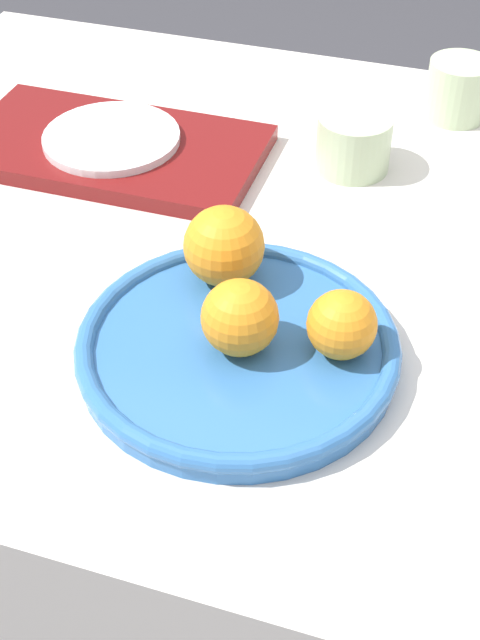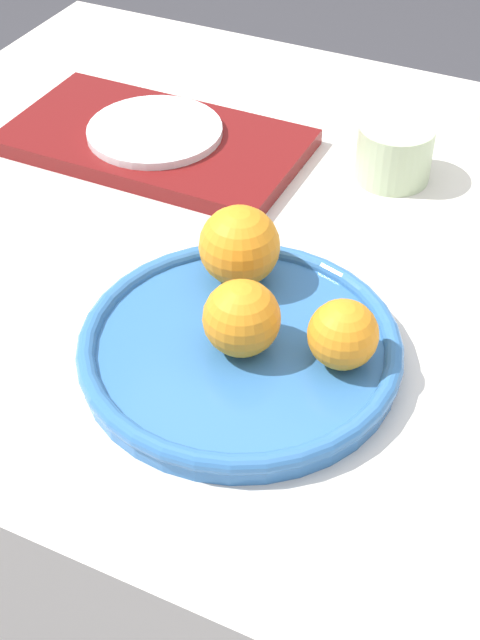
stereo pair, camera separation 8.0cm
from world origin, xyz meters
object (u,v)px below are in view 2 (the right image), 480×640
(orange_2, at_px, (239,246))
(orange_1, at_px, (343,334))
(fruit_platter, at_px, (240,348))
(orange_0, at_px, (242,318))
(side_plate, at_px, (155,131))
(cup_1, at_px, (394,152))
(serving_tray, at_px, (156,142))

(orange_2, bearing_deg, orange_1, -26.97)
(fruit_platter, bearing_deg, orange_0, -45.95)
(fruit_platter, xyz_separation_m, side_plate, (-0.26, 0.30, 0.01))
(orange_0, bearing_deg, fruit_platter, 134.05)
(orange_1, bearing_deg, orange_0, -165.69)
(orange_0, xyz_separation_m, side_plate, (-0.26, 0.30, -0.03))
(orange_1, relative_size, cup_1, 0.71)
(orange_1, bearing_deg, fruit_platter, -168.03)
(orange_2, xyz_separation_m, side_plate, (-0.22, 0.21, -0.04))
(serving_tray, bearing_deg, orange_0, -48.98)
(orange_2, distance_m, side_plate, 0.30)
(orange_0, relative_size, orange_2, 0.89)
(orange_2, bearing_deg, orange_0, -63.41)
(orange_2, bearing_deg, fruit_platter, -64.19)
(orange_1, bearing_deg, serving_tray, 141.50)
(orange_0, height_order, serving_tray, orange_0)
(orange_1, relative_size, serving_tray, 0.17)
(orange_1, relative_size, side_plate, 0.38)
(serving_tray, relative_size, cup_1, 4.09)
(fruit_platter, relative_size, orange_0, 4.26)
(orange_2, relative_size, cup_1, 0.89)
(serving_tray, height_order, cup_1, cup_1)
(orange_0, height_order, cup_1, orange_0)
(cup_1, bearing_deg, orange_0, -93.99)
(fruit_platter, distance_m, side_plate, 0.39)
(orange_0, height_order, orange_1, orange_0)
(orange_0, xyz_separation_m, orange_2, (-0.05, 0.09, 0.00))
(orange_0, distance_m, cup_1, 0.37)
(side_plate, distance_m, cup_1, 0.29)
(orange_1, height_order, serving_tray, orange_1)
(orange_1, height_order, side_plate, orange_1)
(orange_2, relative_size, side_plate, 0.48)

